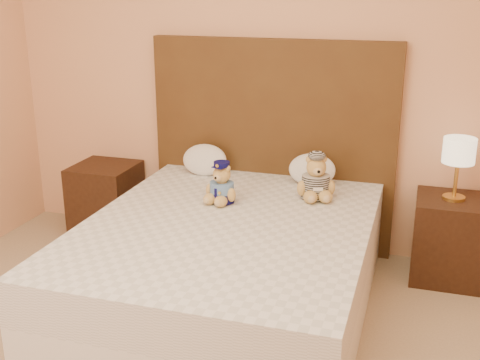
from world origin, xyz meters
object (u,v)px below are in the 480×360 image
Objects in this scene: nightstand_left at (106,200)px; lamp at (459,154)px; nightstand_right at (449,239)px; pillow_right at (312,168)px; teddy_police at (222,182)px; pillow_left at (205,158)px; teddy_prisoner at (316,177)px; bed at (228,266)px.

lamp reaches higher than nightstand_left.
nightstand_right is at bearing 0.00° from nightstand_left.
pillow_right is at bearing 178.13° from nightstand_right.
teddy_police is at bearing -160.49° from lamp.
nightstand_right is at bearing 34.80° from teddy_police.
nightstand_left is 1.63m from pillow_right.
pillow_left reaches higher than pillow_right.
pillow_right is at bearing 1.09° from nightstand_left.
lamp is (-0.00, 0.00, 0.57)m from nightstand_right.
teddy_prisoner is 0.90m from pillow_left.
bed is at bearing -50.62° from teddy_police.
bed is 3.64× the size of nightstand_right.
pillow_right reaches higher than nightstand_right.
pillow_left is (-1.70, 0.03, 0.39)m from nightstand_right.
lamp reaches higher than teddy_prisoner.
lamp reaches higher than pillow_right.
bed and nightstand_left have the same top height.
nightstand_left is (-1.25, 0.80, -0.00)m from bed.
bed is 7.67× the size of teddy_police.
teddy_police reaches higher than pillow_left.
pillow_right reaches higher than bed.
lamp is (1.25, 0.80, 0.57)m from bed.
pillow_right is at bearing 63.46° from teddy_police.
bed is at bearing -61.63° from pillow_left.
bed is 0.53m from teddy_police.
nightstand_left is at bearing -178.91° from pillow_right.
teddy_police is at bearing -59.25° from pillow_left.
lamp is 1.25× the size of pillow_right.
pillow_left is at bearing 2.14° from nightstand_left.
teddy_prisoner reaches higher than bed.
nightstand_left is at bearing -177.86° from pillow_left.
nightstand_right is 1.00m from pillow_right.
bed is at bearing -111.63° from pillow_right.
bed and nightstand_right have the same top height.
teddy_police reaches higher than pillow_right.
lamp reaches higher than bed.
lamp is at bearing 0.00° from nightstand_left.
nightstand_right is at bearing 32.62° from bed.
nightstand_left is 1.68× the size of pillow_left.
pillow_right is at bearing 84.11° from teddy_prisoner.
nightstand_right is 1.53m from teddy_police.
pillow_left is (-0.85, 0.28, -0.03)m from teddy_prisoner.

